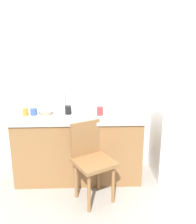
# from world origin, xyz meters

# --- Properties ---
(ground_plane) EXTENTS (8.00, 8.00, 0.00)m
(ground_plane) POSITION_xyz_m (0.00, 0.00, 0.00)
(ground_plane) COLOR #9E998E
(back_wall) EXTENTS (4.80, 0.10, 2.44)m
(back_wall) POSITION_xyz_m (0.00, 1.00, 1.22)
(back_wall) COLOR silver
(back_wall) RESTS_ON ground_plane
(cabinet_base) EXTENTS (1.56, 0.60, 0.81)m
(cabinet_base) POSITION_xyz_m (-0.40, 0.65, 0.40)
(cabinet_base) COLOR olive
(cabinet_base) RESTS_ON ground_plane
(countertop) EXTENTS (1.60, 0.64, 0.04)m
(countertop) POSITION_xyz_m (-0.40, 0.65, 0.83)
(countertop) COLOR #B7B7BC
(countertop) RESTS_ON cabinet_base
(faucet) EXTENTS (0.02, 0.02, 0.27)m
(faucet) POSITION_xyz_m (-0.58, 0.90, 0.99)
(faucet) COLOR #B7B7BC
(faucet) RESTS_ON countertop
(refrigerator) EXTENTS (0.64, 0.58, 1.13)m
(refrigerator) POSITION_xyz_m (0.92, 0.66, 0.57)
(refrigerator) COLOR white
(refrigerator) RESTS_ON ground_plane
(chair) EXTENTS (0.54, 0.54, 0.89)m
(chair) POSITION_xyz_m (-0.24, 0.17, 0.50)
(chair) COLOR olive
(chair) RESTS_ON ground_plane
(dish_tray) EXTENTS (0.28, 0.20, 0.05)m
(dish_tray) POSITION_xyz_m (0.10, 0.69, 0.87)
(dish_tray) COLOR white
(dish_tray) RESTS_ON countertop
(terracotta_bowl) EXTENTS (0.18, 0.18, 0.04)m
(terracotta_bowl) POSITION_xyz_m (-0.80, 0.70, 0.87)
(terracotta_bowl) COLOR gray
(terracotta_bowl) RESTS_ON countertop
(cup_orange) EXTENTS (0.07, 0.07, 0.09)m
(cup_orange) POSITION_xyz_m (-1.04, 0.65, 0.90)
(cup_orange) COLOR orange
(cup_orange) RESTS_ON countertop
(cup_black) EXTENTS (0.08, 0.08, 0.11)m
(cup_black) POSITION_xyz_m (-0.52, 0.70, 0.90)
(cup_black) COLOR black
(cup_black) RESTS_ON countertop
(cup_red) EXTENTS (0.08, 0.08, 0.11)m
(cup_red) POSITION_xyz_m (-0.12, 0.63, 0.90)
(cup_red) COLOR red
(cup_red) RESTS_ON countertop
(cup_blue) EXTENTS (0.08, 0.08, 0.09)m
(cup_blue) POSITION_xyz_m (-0.95, 0.67, 0.89)
(cup_blue) COLOR blue
(cup_blue) RESTS_ON countertop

